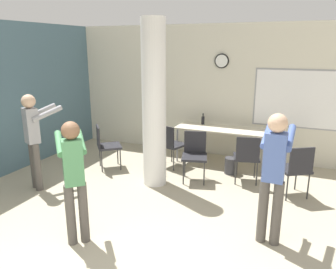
{
  "coord_description": "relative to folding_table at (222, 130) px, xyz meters",
  "views": [
    {
      "loc": [
        1.62,
        -1.84,
        2.36
      ],
      "look_at": [
        -0.18,
        2.39,
        1.11
      ],
      "focal_mm": 35.0,
      "sensor_mm": 36.0,
      "label": 1
    }
  ],
  "objects": [
    {
      "name": "chair_table_left",
      "position": [
        -0.87,
        -0.66,
        -0.18
      ],
      "size": [
        0.56,
        0.56,
        0.87
      ],
      "color": "#232328",
      "rests_on": "ground_plane"
    },
    {
      "name": "bottle_on_table",
      "position": [
        -0.46,
        0.17,
        0.14
      ],
      "size": [
        0.07,
        0.07,
        0.24
      ],
      "color": "black",
      "rests_on": "folding_table"
    },
    {
      "name": "chair_mid_room",
      "position": [
        1.47,
        -1.13,
        -0.18
      ],
      "size": [
        0.61,
        0.61,
        0.87
      ],
      "color": "#232328",
      "rests_on": "ground_plane"
    },
    {
      "name": "person_watching_back",
      "position": [
        -2.55,
        -2.46,
        0.26
      ],
      "size": [
        0.54,
        0.65,
        1.61
      ],
      "color": "#514C47",
      "rests_on": "ground_plane"
    },
    {
      "name": "waste_bin",
      "position": [
        0.33,
        -0.52,
        -0.53
      ],
      "size": [
        0.24,
        0.24,
        0.31
      ],
      "color": "#38383D",
      "rests_on": "ground_plane"
    },
    {
      "name": "support_pillar",
      "position": [
        -0.82,
        -1.49,
        0.71
      ],
      "size": [
        0.4,
        0.4,
        2.8
      ],
      "color": "white",
      "rests_on": "ground_plane"
    },
    {
      "name": "wall_back",
      "position": [
        -0.09,
        0.54,
        0.71
      ],
      "size": [
        8.0,
        0.15,
        2.8
      ],
      "color": "beige",
      "rests_on": "ground_plane"
    },
    {
      "name": "chair_near_pillar",
      "position": [
        -2.01,
        -1.22,
        -0.18
      ],
      "size": [
        0.62,
        0.62,
        0.87
      ],
      "color": "#232328",
      "rests_on": "ground_plane"
    },
    {
      "name": "folding_table",
      "position": [
        0.0,
        0.0,
        0.0
      ],
      "size": [
        1.85,
        0.69,
        0.74
      ],
      "color": "beige",
      "rests_on": "ground_plane"
    },
    {
      "name": "person_playing_front",
      "position": [
        -0.93,
        -3.49,
        0.22
      ],
      "size": [
        0.6,
        0.59,
        1.54
      ],
      "color": "#514C47",
      "rests_on": "ground_plane"
    },
    {
      "name": "chair_table_front",
      "position": [
        -0.23,
        -1.07,
        -0.18
      ],
      "size": [
        0.54,
        0.54,
        0.87
      ],
      "color": "#232328",
      "rests_on": "ground_plane"
    },
    {
      "name": "wall_left_accent",
      "position": [
        -3.62,
        -2.02,
        0.71
      ],
      "size": [
        0.12,
        7.0,
        2.8
      ],
      "color": "slate",
      "rests_on": "ground_plane"
    },
    {
      "name": "person_playing_side",
      "position": [
        1.24,
        -2.57,
        0.27
      ],
      "size": [
        0.37,
        0.65,
        1.63
      ],
      "color": "#514C47",
      "rests_on": "ground_plane"
    },
    {
      "name": "chair_table_right",
      "position": [
        0.66,
        -0.85,
        -0.18
      ],
      "size": [
        0.53,
        0.53,
        0.87
      ],
      "color": "#232328",
      "rests_on": "ground_plane"
    }
  ]
}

